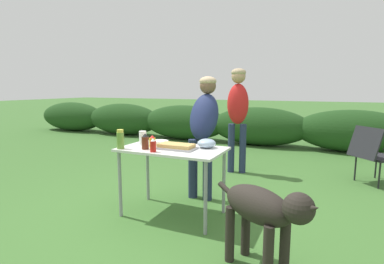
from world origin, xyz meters
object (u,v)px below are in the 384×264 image
at_px(standing_person_in_gray_fleece, 238,108).
at_px(dog, 263,211).
at_px(folding_table, 172,155).
at_px(plate_stack, 159,143).
at_px(relish_jar, 120,139).
at_px(camp_chair_green_behind_table, 373,152).
at_px(paper_cup_stack, 143,138).
at_px(ketchup_bottle, 153,145).
at_px(food_tray, 176,147).
at_px(bbq_sauce_bottle, 145,142).
at_px(mixing_bowl, 207,143).
at_px(mustard_bottle, 152,142).
at_px(standing_person_in_dark_puffer, 204,123).

bearing_deg(standing_person_in_gray_fleece, dog, -82.85).
xyz_separation_m(folding_table, plate_stack, (-0.23, 0.13, 0.10)).
xyz_separation_m(relish_jar, camp_chair_green_behind_table, (2.59, 2.36, -0.37)).
xyz_separation_m(paper_cup_stack, ketchup_bottle, (0.30, -0.26, -0.01)).
bearing_deg(standing_person_in_gray_fleece, relish_jar, -119.60).
height_order(food_tray, bbq_sauce_bottle, bbq_sauce_bottle).
relative_size(paper_cup_stack, bbq_sauce_bottle, 0.95).
relative_size(mixing_bowl, camp_chair_green_behind_table, 0.24).
xyz_separation_m(mixing_bowl, dog, (0.77, -0.82, -0.30)).
relative_size(food_tray, ketchup_bottle, 2.93).
xyz_separation_m(paper_cup_stack, relish_jar, (-0.10, -0.27, 0.02)).
bearing_deg(mustard_bottle, dog, -24.75).
bearing_deg(paper_cup_stack, mixing_bowl, 11.77).
relative_size(mustard_bottle, standing_person_in_gray_fleece, 0.08).
bearing_deg(standing_person_in_dark_puffer, mustard_bottle, -110.55).
relative_size(mixing_bowl, standing_person_in_dark_puffer, 0.13).
bearing_deg(relish_jar, folding_table, 27.39).
bearing_deg(standing_person_in_dark_puffer, dog, -50.93).
bearing_deg(folding_table, dog, -30.95).
relative_size(food_tray, standing_person_in_dark_puffer, 0.27).
xyz_separation_m(plate_stack, mustard_bottle, (0.02, -0.18, 0.04)).
xyz_separation_m(mustard_bottle, standing_person_in_dark_puffer, (0.30, 0.72, 0.14)).
relative_size(folding_table, bbq_sauce_bottle, 6.59).
height_order(bbq_sauce_bottle, ketchup_bottle, bbq_sauce_bottle).
bearing_deg(camp_chair_green_behind_table, folding_table, -87.14).
relative_size(mixing_bowl, ketchup_bottle, 1.41).
bearing_deg(relish_jar, ketchup_bottle, 0.65).
bearing_deg(folding_table, relish_jar, -152.61).
relative_size(mixing_bowl, dog, 0.23).
distance_m(food_tray, dog, 1.24).
distance_m(folding_table, bbq_sauce_bottle, 0.32).
height_order(plate_stack, mixing_bowl, mixing_bowl).
height_order(bbq_sauce_bottle, standing_person_in_dark_puffer, standing_person_in_dark_puffer).
bearing_deg(bbq_sauce_bottle, food_tray, 24.56).
height_order(relish_jar, camp_chair_green_behind_table, relish_jar).
xyz_separation_m(ketchup_bottle, standing_person_in_dark_puffer, (0.17, 0.92, 0.13)).
xyz_separation_m(mixing_bowl, standing_person_in_gray_fleece, (-0.15, 1.73, 0.27)).
bearing_deg(standing_person_in_gray_fleece, mixing_bowl, -97.64).
xyz_separation_m(mixing_bowl, standing_person_in_dark_puffer, (-0.24, 0.50, 0.15)).
bearing_deg(mustard_bottle, folding_table, 14.04).
relative_size(relish_jar, dog, 0.24).
bearing_deg(standing_person_in_dark_puffer, ketchup_bottle, -98.73).
bearing_deg(standing_person_in_dark_puffer, mixing_bowl, -62.83).
xyz_separation_m(plate_stack, camp_chair_green_behind_table, (2.34, 1.98, -0.29)).
bearing_deg(standing_person_in_dark_puffer, paper_cup_stack, -123.82).
distance_m(folding_table, plate_stack, 0.28).
relative_size(relish_jar, camp_chair_green_behind_table, 0.24).
bearing_deg(ketchup_bottle, dog, -19.21).
xyz_separation_m(food_tray, standing_person_in_dark_puffer, (0.02, 0.70, 0.17)).
bearing_deg(food_tray, relish_jar, -157.93).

